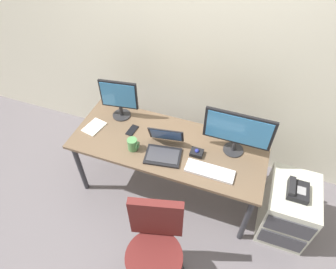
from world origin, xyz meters
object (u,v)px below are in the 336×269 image
Objects in this scene: file_cabinet at (287,209)px; monitor_side at (119,98)px; office_chair at (155,252)px; laptop at (164,148)px; coffee_mug at (133,144)px; keyboard at (210,171)px; monitor_main at (238,131)px; desk_phone at (297,190)px; paper_notepad at (94,127)px; trackball_mouse at (197,153)px; cell_phone at (132,130)px.

monitor_side is at bearing 172.32° from file_cabinet.
laptop is at bearing 104.89° from office_chair.
keyboard is at bearing -1.48° from coffee_mug.
monitor_side is at bearing 176.06° from monitor_main.
coffee_mug reaches higher than keyboard.
monitor_main reaches higher than file_cabinet.
monitor_side reaches higher than desk_phone.
file_cabinet is 1.86m from monitor_side.
paper_notepad is at bearing 175.14° from laptop.
keyboard is (-0.72, -0.13, 0.10)m from desk_phone.
keyboard is 0.71m from coffee_mug.
office_chair is 4.39× the size of paper_notepad.
coffee_mug is at bearing -174.87° from file_cabinet.
trackball_mouse is (0.28, 0.07, -0.03)m from laptop.
file_cabinet is 2.80× the size of paper_notepad.
monitor_main reaches higher than office_chair.
office_chair reaches higher than keyboard.
monitor_main is at bearing 7.07° from paper_notepad.
office_chair is at bearing -40.78° from paper_notepad.
cell_phone is at bearing -40.31° from monitor_side.
monitor_main reaches higher than laptop.
monitor_side reaches higher than laptop.
monitor_main is at bearing 165.36° from file_cabinet.
laptop is 3.07× the size of coffee_mug.
cell_phone is at bearing 164.69° from keyboard.
file_cabinet is at bearing -7.68° from monitor_side.
monitor_side is 0.67m from laptop.
monitor_side is 1.09m from keyboard.
desk_phone is 1.54m from cell_phone.
laptop is (0.57, -0.30, -0.18)m from monitor_side.
trackball_mouse is 0.77× the size of cell_phone.
coffee_mug is 0.56× the size of paper_notepad.
file_cabinet is at bearing -14.64° from monitor_main.
laptop reaches higher than keyboard.
file_cabinet is 4.10× the size of cell_phone.
office_chair is 0.85m from laptop.
cell_phone is at bearing -175.21° from monitor_main.
file_cabinet is at bearing 5.13° from coffee_mug.
desk_phone is 0.89m from trackball_mouse.
monitor_main is (0.37, 0.97, 0.55)m from office_chair.
laptop is 2.52× the size of cell_phone.
coffee_mug is at bearing -166.68° from trackball_mouse.
trackball_mouse reaches higher than file_cabinet.
laptop is (-1.16, -0.05, 0.14)m from desk_phone.
keyboard is 3.74× the size of trackball_mouse.
laptop is 0.29m from trackball_mouse.
desk_phone is 1.27m from office_chair.
file_cabinet is 1.63× the size of laptop.
trackball_mouse is 0.53× the size of paper_notepad.
file_cabinet is 1.26m from laptop.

